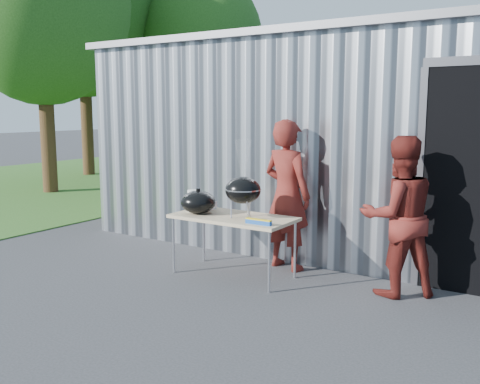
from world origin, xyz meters
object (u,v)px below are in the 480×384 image
Objects in this scene: person_bystander at (398,216)px; folding_table at (233,219)px; person_cook at (287,195)px; kettle_grill at (243,183)px.

folding_table is at bearing -27.96° from person_bystander.
kettle_grill is at bearing 82.62° from person_cook.
person_bystander is (1.50, -0.22, -0.08)m from person_cook.
person_cook is (0.24, 0.67, -0.21)m from kettle_grill.
person_cook is at bearing 70.13° from kettle_grill.
person_cook reaches higher than person_bystander.
kettle_grill is (0.16, -0.03, 0.46)m from folding_table.
kettle_grill reaches higher than folding_table.
person_bystander reaches higher than kettle_grill.
folding_table is 0.49m from kettle_grill.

